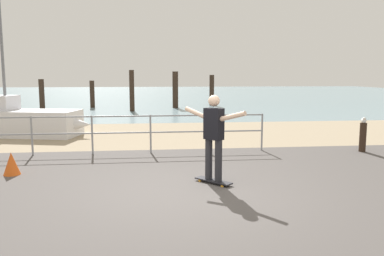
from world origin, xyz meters
name	(u,v)px	position (x,y,z in m)	size (l,w,h in m)	color
ground_plane	(197,212)	(0.00, -1.00, 0.00)	(24.00, 10.00, 0.04)	#514C49
beach_strip	(170,134)	(0.00, 7.00, 0.00)	(24.00, 6.00, 0.04)	tan
sea_surface	(156,94)	(0.00, 35.00, 0.00)	(72.00, 50.00, 0.04)	#75939E
railing_fence	(62,129)	(-2.99, 3.60, 0.69)	(10.79, 0.05, 1.05)	gray
sailboat	(19,121)	(-5.19, 7.09, 0.53)	(5.07, 2.39, 5.87)	silver
skateboard	(213,181)	(0.50, 0.48, 0.07)	(0.68, 0.73, 0.08)	black
skateboarder	(214,133)	(0.50, 0.48, 1.02)	(1.03, 1.14, 1.65)	#26262B
bollard_short	(363,138)	(5.07, 3.13, 0.41)	(0.18, 0.18, 0.81)	#332319
seagull	(364,120)	(5.06, 3.12, 0.89)	(0.27, 0.46, 0.18)	white
groyne_post_0	(42,95)	(-6.94, 16.74, 0.92)	(0.30, 0.30, 1.85)	#332319
groyne_post_1	(92,94)	(-4.32, 18.54, 0.87)	(0.30, 0.30, 1.73)	#332319
groyne_post_2	(132,91)	(-1.70, 15.74, 1.18)	(0.28, 0.28, 2.37)	#332319
groyne_post_3	(175,90)	(0.93, 17.73, 1.15)	(0.36, 0.36, 2.30)	#332319
groyne_post_4	(212,90)	(3.55, 19.59, 1.04)	(0.32, 0.32, 2.09)	#332319
traffic_cone	(12,164)	(-3.61, 1.59, 0.25)	(0.36, 0.36, 0.50)	#E55919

